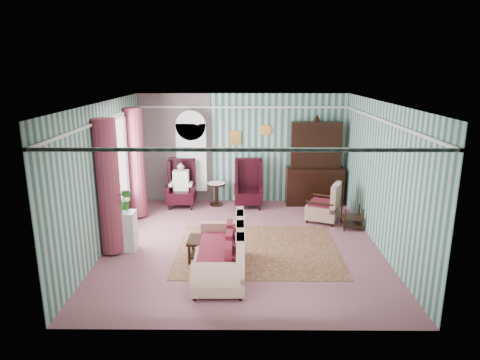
{
  "coord_description": "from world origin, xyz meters",
  "views": [
    {
      "loc": [
        0.01,
        -8.23,
        3.55
      ],
      "look_at": [
        -0.06,
        0.6,
        1.22
      ],
      "focal_mm": 32.0,
      "sensor_mm": 36.0,
      "label": 1
    }
  ],
  "objects_px": {
    "round_side_table": "(216,194)",
    "sofa": "(219,245)",
    "bookcase": "(192,162)",
    "wingback_right": "(249,184)",
    "seated_woman": "(181,185)",
    "wingback_left": "(181,184)",
    "floral_armchair": "(323,203)",
    "dresser_hutch": "(315,161)",
    "nest_table": "(352,217)",
    "plant_stand": "(122,231)",
    "coffee_table": "(212,250)"
  },
  "relations": [
    {
      "from": "round_side_table",
      "to": "sofa",
      "type": "distance_m",
      "value": 3.98
    },
    {
      "from": "plant_stand",
      "to": "sofa",
      "type": "bearing_deg",
      "value": -28.02
    },
    {
      "from": "seated_woman",
      "to": "round_side_table",
      "type": "distance_m",
      "value": 0.96
    },
    {
      "from": "floral_armchair",
      "to": "plant_stand",
      "type": "bearing_deg",
      "value": 135.04
    },
    {
      "from": "round_side_table",
      "to": "coffee_table",
      "type": "relative_size",
      "value": 0.66
    },
    {
      "from": "round_side_table",
      "to": "sofa",
      "type": "relative_size",
      "value": 0.31
    },
    {
      "from": "dresser_hutch",
      "to": "plant_stand",
      "type": "distance_m",
      "value": 5.31
    },
    {
      "from": "wingback_left",
      "to": "round_side_table",
      "type": "bearing_deg",
      "value": 9.46
    },
    {
      "from": "round_side_table",
      "to": "nest_table",
      "type": "distance_m",
      "value": 3.6
    },
    {
      "from": "plant_stand",
      "to": "wingback_left",
      "type": "bearing_deg",
      "value": 73.78
    },
    {
      "from": "wingback_right",
      "to": "sofa",
      "type": "xyz_separation_m",
      "value": [
        -0.55,
        -3.81,
        -0.06
      ]
    },
    {
      "from": "wingback_left",
      "to": "floral_armchair",
      "type": "distance_m",
      "value": 3.66
    },
    {
      "from": "floral_armchair",
      "to": "round_side_table",
      "type": "bearing_deg",
      "value": 88.7
    },
    {
      "from": "sofa",
      "to": "coffee_table",
      "type": "xyz_separation_m",
      "value": [
        -0.17,
        0.6,
        -0.35
      ]
    },
    {
      "from": "dresser_hutch",
      "to": "round_side_table",
      "type": "relative_size",
      "value": 3.93
    },
    {
      "from": "dresser_hutch",
      "to": "coffee_table",
      "type": "height_order",
      "value": "dresser_hutch"
    },
    {
      "from": "coffee_table",
      "to": "dresser_hutch",
      "type": "bearing_deg",
      "value": 54.66
    },
    {
      "from": "bookcase",
      "to": "nest_table",
      "type": "relative_size",
      "value": 4.15
    },
    {
      "from": "seated_woman",
      "to": "nest_table",
      "type": "relative_size",
      "value": 2.19
    },
    {
      "from": "wingback_right",
      "to": "plant_stand",
      "type": "height_order",
      "value": "wingback_right"
    },
    {
      "from": "wingback_right",
      "to": "round_side_table",
      "type": "height_order",
      "value": "wingback_right"
    },
    {
      "from": "round_side_table",
      "to": "floral_armchair",
      "type": "height_order",
      "value": "floral_armchair"
    },
    {
      "from": "bookcase",
      "to": "plant_stand",
      "type": "height_order",
      "value": "bookcase"
    },
    {
      "from": "wingback_left",
      "to": "wingback_right",
      "type": "height_order",
      "value": "same"
    },
    {
      "from": "dresser_hutch",
      "to": "nest_table",
      "type": "relative_size",
      "value": 4.37
    },
    {
      "from": "wingback_right",
      "to": "floral_armchair",
      "type": "relative_size",
      "value": 1.36
    },
    {
      "from": "round_side_table",
      "to": "sofa",
      "type": "bearing_deg",
      "value": -85.67
    },
    {
      "from": "coffee_table",
      "to": "floral_armchair",
      "type": "bearing_deg",
      "value": 41.25
    },
    {
      "from": "bookcase",
      "to": "wingback_left",
      "type": "relative_size",
      "value": 1.79
    },
    {
      "from": "floral_armchair",
      "to": "coffee_table",
      "type": "relative_size",
      "value": 1.01
    },
    {
      "from": "coffee_table",
      "to": "round_side_table",
      "type": "bearing_deg",
      "value": 92.17
    },
    {
      "from": "plant_stand",
      "to": "coffee_table",
      "type": "height_order",
      "value": "plant_stand"
    },
    {
      "from": "wingback_right",
      "to": "plant_stand",
      "type": "relative_size",
      "value": 1.56
    },
    {
      "from": "sofa",
      "to": "floral_armchair",
      "type": "xyz_separation_m",
      "value": [
        2.3,
        2.77,
        -0.11
      ]
    },
    {
      "from": "bookcase",
      "to": "sofa",
      "type": "xyz_separation_m",
      "value": [
        0.95,
        -4.2,
        -0.55
      ]
    },
    {
      "from": "wingback_right",
      "to": "floral_armchair",
      "type": "height_order",
      "value": "wingback_right"
    },
    {
      "from": "dresser_hutch",
      "to": "wingback_right",
      "type": "distance_m",
      "value": 1.86
    },
    {
      "from": "dresser_hutch",
      "to": "wingback_right",
      "type": "bearing_deg",
      "value": -171.23
    },
    {
      "from": "dresser_hutch",
      "to": "nest_table",
      "type": "distance_m",
      "value": 2.11
    },
    {
      "from": "dresser_hutch",
      "to": "sofa",
      "type": "height_order",
      "value": "dresser_hutch"
    },
    {
      "from": "bookcase",
      "to": "wingback_right",
      "type": "relative_size",
      "value": 1.79
    },
    {
      "from": "nest_table",
      "to": "seated_woman",
      "type": "bearing_deg",
      "value": 159.15
    },
    {
      "from": "floral_armchair",
      "to": "bookcase",
      "type": "bearing_deg",
      "value": 89.57
    },
    {
      "from": "round_side_table",
      "to": "nest_table",
      "type": "height_order",
      "value": "round_side_table"
    },
    {
      "from": "sofa",
      "to": "round_side_table",
      "type": "bearing_deg",
      "value": 3.63
    },
    {
      "from": "wingback_right",
      "to": "nest_table",
      "type": "relative_size",
      "value": 2.31
    },
    {
      "from": "plant_stand",
      "to": "floral_armchair",
      "type": "bearing_deg",
      "value": 21.59
    },
    {
      "from": "sofa",
      "to": "floral_armchair",
      "type": "distance_m",
      "value": 3.6
    },
    {
      "from": "nest_table",
      "to": "bookcase",
      "type": "bearing_deg",
      "value": 153.08
    },
    {
      "from": "wingback_left",
      "to": "plant_stand",
      "type": "bearing_deg",
      "value": -106.22
    }
  ]
}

